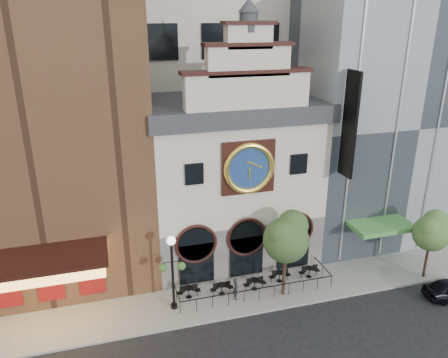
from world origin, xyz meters
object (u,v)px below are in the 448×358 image
bistro_1 (222,288)px  bistro_3 (280,276)px  tree_left (287,236)px  tree_right (432,230)px  bistro_2 (255,283)px  pedestrian (236,288)px  lamppost (172,265)px  bistro_0 (189,291)px  bistro_4 (309,271)px

bistro_1 → bistro_3: same height
bistro_3 → tree_left: size_ratio=0.26×
tree_left → tree_right: (10.60, -0.81, -0.68)m
bistro_2 → tree_right: size_ratio=0.31×
pedestrian → lamppost: size_ratio=0.30×
bistro_3 → lamppost: bearing=-173.3°
lamppost → tree_left: 7.50m
bistro_3 → tree_right: tree_right is taller
bistro_0 → tree_right: bearing=-7.3°
bistro_0 → bistro_2: bearing=-4.4°
bistro_4 → bistro_3: bearing=178.4°
bistro_0 → tree_right: size_ratio=0.31×
pedestrian → tree_right: size_ratio=0.31×
bistro_4 → tree_left: bearing=-152.1°
bistro_0 → bistro_1: (2.22, -0.27, 0.00)m
bistro_0 → tree_left: bearing=-12.2°
tree_left → bistro_2: bearing=149.8°
bistro_2 → tree_right: tree_right is taller
lamppost → bistro_4: bearing=12.1°
bistro_3 → tree_left: bearing=-102.0°
bistro_3 → tree_left: (-0.30, -1.42, 3.91)m
pedestrian → tree_right: bearing=-90.6°
bistro_2 → tree_left: bearing=-30.2°
bistro_2 → pedestrian: 1.73m
bistro_0 → lamppost: size_ratio=0.31×
tree_right → tree_left: bearing=175.6°
bistro_1 → bistro_4: size_ratio=1.00×
bistro_4 → lamppost: bearing=-175.2°
bistro_1 → tree_left: (4.04, -1.09, 3.91)m
tree_right → lamppost: bearing=175.8°
bistro_3 → bistro_0: bearing=-179.4°
bistro_1 → bistro_2: same height
tree_right → bistro_4: bearing=164.9°
bistro_2 → bistro_4: 4.30m
bistro_1 → bistro_4: bearing=2.3°
bistro_0 → bistro_2: (4.53, -0.35, 0.00)m
bistro_4 → bistro_0: bearing=-180.0°
bistro_4 → pedestrian: pedestrian is taller
bistro_0 → lamppost: 3.08m
lamppost → tree_left: bearing=3.3°
bistro_4 → tree_left: 4.87m
bistro_1 → bistro_2: size_ratio=1.00×
bistro_4 → lamppost: (-9.95, -0.84, 2.74)m
bistro_0 → bistro_3: bearing=0.6°
bistro_1 → bistro_3: 4.35m
bistro_3 → lamppost: size_ratio=0.31×
lamppost → pedestrian: bearing=5.2°
lamppost → bistro_0: bearing=43.6°
tree_left → tree_right: 10.65m
bistro_0 → tree_left: tree_left is taller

